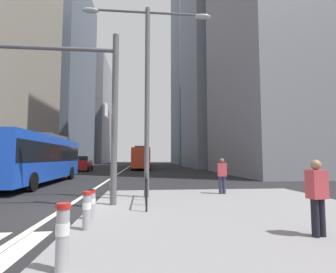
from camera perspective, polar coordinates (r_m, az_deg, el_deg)
name	(u,v)px	position (r m, az deg, el deg)	size (l,w,h in m)	color
ground_plane	(118,174)	(29.02, -10.96, -8.10)	(160.00, 160.00, 0.00)	black
median_island	(234,212)	(8.50, 14.47, -15.92)	(9.00, 10.00, 0.15)	gray
lane_centre_line	(125,169)	(38.97, -9.57, -7.23)	(0.20, 80.00, 0.01)	beige
office_tower_left_mid	(62,73)	(65.09, -22.55, 12.91)	(10.62, 24.88, 42.15)	slate
office_tower_left_far	(87,112)	(89.25, -17.63, 5.22)	(13.44, 20.84, 33.66)	gray
office_tower_right_mid	(220,68)	(50.79, 11.53, 14.64)	(12.55, 16.85, 37.04)	slate
office_tower_right_far	(195,63)	(75.73, 5.94, 16.01)	(11.42, 19.60, 57.08)	slate
city_bus_blue_oncoming	(38,156)	(19.03, -27.02, -3.95)	(2.86, 11.93, 3.40)	blue
city_bus_red_receding	(141,157)	(39.58, -6.03, -4.58)	(2.70, 11.74, 3.40)	red
city_bus_red_distant	(142,157)	(58.19, -5.89, -4.62)	(2.73, 11.36, 3.40)	#198456
car_oncoming_mid	(83,164)	(35.01, -18.38, -5.73)	(2.19, 4.38, 1.94)	maroon
car_receding_near	(143,161)	(67.85, -5.58, -5.35)	(2.17, 4.41, 1.94)	#B2A899
traffic_signal_gantry	(53,88)	(9.80, -24.28, 9.72)	(6.33, 0.65, 6.00)	#515156
street_lamp_post	(147,73)	(11.10, -4.63, 13.86)	(5.50, 0.32, 8.00)	#56565B
bollard_front	(63,234)	(4.14, -22.41, -19.35)	(0.20, 0.20, 0.95)	#99999E
bollard_left	(87,208)	(6.20, -17.60, -14.98)	(0.20, 0.20, 0.84)	#99999E
bollard_right	(92,203)	(7.17, -16.61, -13.94)	(0.20, 0.20, 0.76)	#99999E
bollard_back	(112,186)	(10.55, -12.29, -10.61)	(0.20, 0.20, 0.89)	#99999E
pedestrian_railing	(146,183)	(9.35, -4.91, -10.28)	(0.06, 3.18, 0.98)	black
pedestrian_waiting	(222,174)	(11.76, 11.95, -8.21)	(0.40, 0.27, 1.57)	#2D334C
pedestrian_walking	(317,194)	(6.20, 30.26, -11.00)	(0.42, 0.31, 1.55)	black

